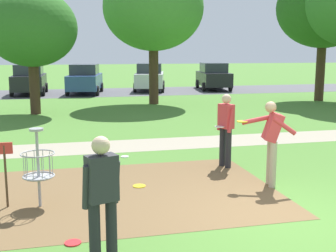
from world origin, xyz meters
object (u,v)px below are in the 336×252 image
at_px(player_foreground_watching, 226,126).
at_px(parked_car_leftmost, 29,79).
at_px(parked_car_center_left, 85,79).
at_px(tree_mid_center, 153,8).
at_px(disc_golf_basket, 35,165).
at_px(parked_car_rightmost, 213,76).
at_px(tree_near_left, 31,28).
at_px(tree_near_right, 324,8).
at_px(frisbee_by_tee, 125,157).
at_px(player_throwing, 272,138).
at_px(frisbee_near_basket, 73,243).
at_px(parked_car_center_right, 150,77).
at_px(player_waiting_left, 102,197).
at_px(frisbee_mid_grass, 139,186).

bearing_deg(player_foreground_watching, parked_car_leftmost, 106.83).
bearing_deg(parked_car_center_left, tree_mid_center, -62.97).
xyz_separation_m(disc_golf_basket, parked_car_leftmost, (-1.56, 20.61, 0.17)).
distance_m(disc_golf_basket, parked_car_rightmost, 23.57).
relative_size(disc_golf_basket, tree_near_left, 0.27).
bearing_deg(tree_near_right, player_foreground_watching, -130.13).
bearing_deg(player_foreground_watching, parked_car_center_left, 97.24).
bearing_deg(frisbee_by_tee, tree_mid_center, 74.65).
height_order(player_throwing, frisbee_by_tee, player_throwing).
bearing_deg(player_throwing, frisbee_near_basket, -155.13).
bearing_deg(tree_near_left, parked_car_center_left, 73.60).
relative_size(player_throwing, frisbee_by_tee, 8.51).
distance_m(frisbee_by_tee, parked_car_leftmost, 17.80).
bearing_deg(parked_car_center_left, parked_car_center_right, 13.53).
xyz_separation_m(player_foreground_watching, tree_near_right, (9.85, 11.68, 3.92)).
distance_m(player_waiting_left, parked_car_leftmost, 23.31).
relative_size(frisbee_near_basket, tree_near_left, 0.04).
bearing_deg(tree_near_left, tree_near_right, 6.68).
bearing_deg(player_foreground_watching, player_throwing, -76.65).
bearing_deg(frisbee_near_basket, player_foreground_watching, 43.55).
relative_size(player_waiting_left, frisbee_near_basket, 7.31).
bearing_deg(player_foreground_watching, frisbee_mid_grass, -155.00).
bearing_deg(player_throwing, parked_car_center_right, 85.59).
bearing_deg(parked_car_center_right, tree_near_left, -125.63).
bearing_deg(parked_car_center_right, tree_mid_center, -99.36).
xyz_separation_m(tree_mid_center, parked_car_rightmost, (5.65, 7.04, -3.82)).
distance_m(tree_near_left, tree_mid_center, 6.22).
bearing_deg(parked_car_center_right, frisbee_near_basket, -103.65).
height_order(tree_near_right, parked_car_center_left, tree_near_right).
distance_m(frisbee_near_basket, frisbee_mid_grass, 2.72).
relative_size(disc_golf_basket, tree_mid_center, 0.20).
xyz_separation_m(player_throwing, player_waiting_left, (-3.58, -2.73, -0.02)).
distance_m(frisbee_near_basket, tree_near_left, 13.88).
relative_size(disc_golf_basket, player_waiting_left, 0.81).
relative_size(tree_near_left, parked_car_center_right, 1.16).
bearing_deg(parked_car_leftmost, frisbee_near_basket, -84.49).
xyz_separation_m(parked_car_leftmost, parked_car_center_right, (7.71, 0.62, 0.00)).
xyz_separation_m(disc_golf_basket, player_throwing, (4.52, 0.16, 0.23)).
bearing_deg(parked_car_center_right, player_throwing, -94.41).
bearing_deg(disc_golf_basket, tree_near_left, 93.40).
distance_m(disc_golf_basket, player_foreground_watching, 4.50).
distance_m(tree_near_left, parked_car_center_right, 12.04).
distance_m(tree_near_left, parked_car_leftmost, 9.36).
relative_size(frisbee_by_tee, parked_car_center_left, 0.05).
bearing_deg(frisbee_by_tee, parked_car_center_left, 90.61).
xyz_separation_m(player_throwing, tree_near_left, (-5.22, 11.52, 2.61)).
distance_m(player_throwing, frisbee_near_basket, 4.45).
height_order(tree_near_right, parked_car_leftmost, tree_near_right).
height_order(parked_car_center_right, parked_car_rightmost, same).
height_order(tree_near_right, tree_mid_center, tree_near_right).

